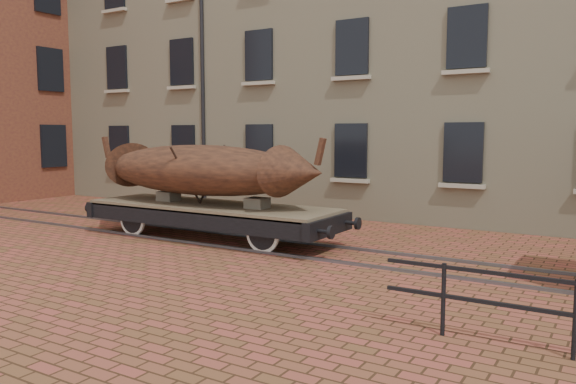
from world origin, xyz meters
The scene contains 5 objects.
ground centered at (0.00, 0.00, 0.00)m, with size 90.00×90.00×0.00m, color brown.
warehouse_cream centered at (3.00, 9.99, 7.00)m, with size 40.00×10.19×14.00m.
rail_track centered at (0.00, 0.00, 0.03)m, with size 30.00×1.52×0.06m.
flatcar_wagon centered at (-4.14, 0.00, 0.73)m, with size 7.76×2.10×1.17m.
iron_boat centered at (-4.50, 0.00, 1.80)m, with size 7.46×2.17×1.75m.
Camera 1 is at (5.07, -11.22, 2.74)m, focal length 35.00 mm.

